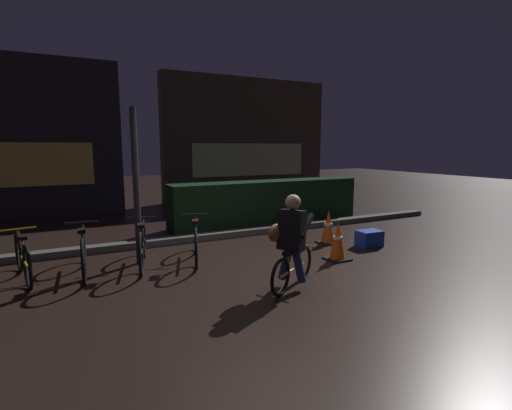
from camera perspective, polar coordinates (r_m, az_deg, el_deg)
ground_plane at (r=5.87m, az=0.96°, el=-9.66°), size 40.00×40.00×0.00m
sidewalk_curb at (r=7.78m, az=-6.74°, el=-4.62°), size 12.00×0.24×0.12m
hedge_row at (r=9.25m, az=1.72°, el=0.44°), size 4.80×0.70×1.03m
storefront_left at (r=11.44m, az=-32.44°, el=8.37°), size 5.08×0.54×4.11m
storefront_right at (r=13.45m, az=-1.36°, el=9.67°), size 5.95×0.54×4.15m
street_post at (r=6.22m, az=-17.46°, el=2.53°), size 0.10×0.10×2.44m
parked_bike_leftmost at (r=6.23m, az=-31.51°, el=-6.80°), size 0.46×1.51×0.70m
parked_bike_left_mid at (r=6.13m, az=-24.39°, el=-6.38°), size 0.46×1.60×0.74m
parked_bike_center_left at (r=6.20m, az=-16.61°, el=-5.77°), size 0.49×1.58×0.74m
parked_bike_center_right at (r=6.33m, az=-8.99°, el=-5.23°), size 0.57×1.53×0.74m
traffic_cone_near at (r=6.43m, az=12.12°, el=-5.31°), size 0.36×0.36×0.65m
traffic_cone_far at (r=7.47m, az=10.74°, el=-3.29°), size 0.36×0.36×0.65m
blue_crate at (r=7.46m, az=16.57°, el=-4.82°), size 0.45×0.34×0.30m
cyclist at (r=5.01m, az=5.16°, el=-5.43°), size 1.03×0.66×1.25m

